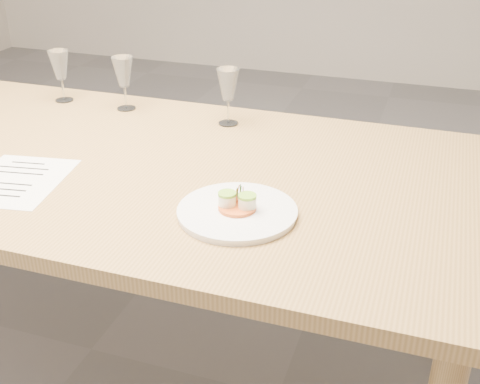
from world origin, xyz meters
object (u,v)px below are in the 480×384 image
(recipe_sheet, at_px, (17,181))
(wine_glass_0, at_px, (60,66))
(dining_table, at_px, (65,170))
(wine_glass_1, at_px, (123,73))
(wine_glass_2, at_px, (228,86))
(dinner_plate, at_px, (237,211))

(recipe_sheet, relative_size, wine_glass_0, 1.85)
(dining_table, bearing_deg, wine_glass_1, 88.18)
(recipe_sheet, distance_m, wine_glass_2, 0.69)
(dining_table, distance_m, wine_glass_0, 0.48)
(wine_glass_1, bearing_deg, wine_glass_2, -3.51)
(wine_glass_0, height_order, wine_glass_2, wine_glass_2)
(dining_table, bearing_deg, wine_glass_2, 41.65)
(dinner_plate, xyz_separation_m, recipe_sheet, (-0.60, -0.01, -0.01))
(dinner_plate, relative_size, recipe_sheet, 0.85)
(dining_table, relative_size, recipe_sheet, 7.36)
(dinner_plate, bearing_deg, recipe_sheet, -178.76)
(dinner_plate, height_order, wine_glass_1, wine_glass_1)
(recipe_sheet, height_order, wine_glass_1, wine_glass_1)
(wine_glass_0, height_order, wine_glass_1, same)
(dining_table, bearing_deg, dinner_plate, -18.61)
(wine_glass_0, bearing_deg, dining_table, -57.72)
(dining_table, relative_size, dinner_plate, 8.65)
(dining_table, height_order, wine_glass_1, wine_glass_1)
(dinner_plate, relative_size, wine_glass_2, 1.56)
(dining_table, height_order, recipe_sheet, recipe_sheet)
(recipe_sheet, height_order, wine_glass_2, wine_glass_2)
(wine_glass_1, bearing_deg, wine_glass_0, 178.29)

